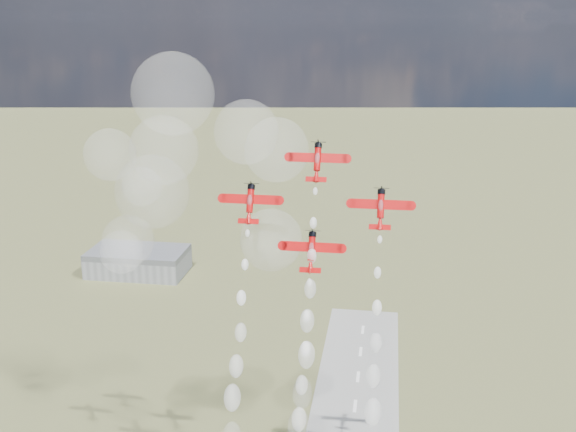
% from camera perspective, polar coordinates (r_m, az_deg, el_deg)
% --- Properties ---
extents(hangar, '(50.00, 28.00, 13.00)m').
position_cam_1_polar(hangar, '(362.87, -12.56, -3.77)').
color(hangar, gray).
rests_on(hangar, ground).
extents(plane_lead, '(13.23, 6.86, 8.68)m').
position_cam_1_polar(plane_lead, '(153.10, 2.50, 4.66)').
color(plane_lead, '#BE0909').
rests_on(plane_lead, ground).
extents(plane_left, '(13.23, 6.86, 8.68)m').
position_cam_1_polar(plane_left, '(152.83, -3.24, 1.13)').
color(plane_left, '#BE0909').
rests_on(plane_left, ground).
extents(plane_right, '(13.23, 6.86, 8.68)m').
position_cam_1_polar(plane_right, '(149.72, 7.85, 0.67)').
color(plane_right, '#BE0909').
rests_on(plane_right, ground).
extents(plane_slot, '(13.23, 6.86, 8.68)m').
position_cam_1_polar(plane_slot, '(148.71, 2.00, -2.97)').
color(plane_slot, '#BE0909').
rests_on(plane_slot, ground).
extents(smoke_trail_lead, '(5.26, 30.73, 55.14)m').
position_cam_1_polar(smoke_trail_lead, '(147.84, 1.08, -15.71)').
color(smoke_trail_lead, white).
rests_on(smoke_trail_lead, plane_lead).
extents(drifted_smoke_cloud, '(59.66, 34.89, 59.80)m').
position_cam_1_polar(drifted_smoke_cloud, '(175.62, -8.73, 4.28)').
color(drifted_smoke_cloud, white).
rests_on(drifted_smoke_cloud, ground).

